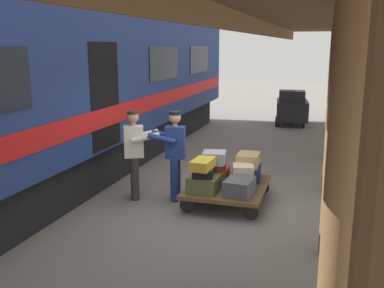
% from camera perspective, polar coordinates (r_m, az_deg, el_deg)
% --- Properties ---
extents(ground_plane, '(60.00, 60.00, 0.00)m').
position_cam_1_polar(ground_plane, '(8.19, 3.50, -8.00)').
color(ground_plane, slate).
extents(platform_canopy, '(3.20, 20.76, 3.56)m').
position_cam_1_polar(platform_canopy, '(7.47, 18.26, 14.84)').
color(platform_canopy, brown).
rests_on(platform_canopy, ground_plane).
extents(train_car, '(3.02, 18.29, 4.00)m').
position_cam_1_polar(train_car, '(9.30, -19.44, 6.85)').
color(train_car, navy).
rests_on(train_car, ground_plane).
extents(luggage_cart, '(1.41, 1.75, 0.34)m').
position_cam_1_polar(luggage_cart, '(8.29, 4.60, -5.62)').
color(luggage_cart, brown).
rests_on(luggage_cart, ground_plane).
extents(suitcase_navy_fabric, '(0.51, 0.67, 0.27)m').
position_cam_1_polar(suitcase_navy_fabric, '(8.63, 7.37, -3.67)').
color(suitcase_navy_fabric, navy).
rests_on(suitcase_navy_fabric, luggage_cart).
extents(suitcase_red_plastic, '(0.51, 0.68, 0.17)m').
position_cam_1_polar(suitcase_red_plastic, '(8.76, 3.27, -3.67)').
color(suitcase_red_plastic, '#AD231E').
rests_on(suitcase_red_plastic, luggage_cart).
extents(suitcase_slate_roller, '(0.50, 0.62, 0.28)m').
position_cam_1_polar(suitcase_slate_roller, '(7.72, 6.15, -5.56)').
color(suitcase_slate_roller, '#4C515B').
rests_on(suitcase_slate_roller, luggage_cart).
extents(suitcase_orange_carryall, '(0.51, 0.54, 0.25)m').
position_cam_1_polar(suitcase_orange_carryall, '(8.30, 2.48, -4.29)').
color(suitcase_orange_carryall, '#CC6B23').
rests_on(suitcase_orange_carryall, luggage_cart).
extents(suitcase_teal_softside, '(0.48, 0.54, 0.18)m').
position_cam_1_polar(suitcase_teal_softside, '(8.19, 6.79, -4.87)').
color(suitcase_teal_softside, '#1E666B').
rests_on(suitcase_teal_softside, luggage_cart).
extents(suitcase_olive_duffel, '(0.53, 0.56, 0.29)m').
position_cam_1_polar(suitcase_olive_duffel, '(7.86, 1.60, -5.16)').
color(suitcase_olive_duffel, brown).
rests_on(suitcase_olive_duffel, luggage_cart).
extents(suitcase_black_hardshell, '(0.44, 0.50, 0.14)m').
position_cam_1_polar(suitcase_black_hardshell, '(7.79, 1.46, -3.66)').
color(suitcase_black_hardshell, black).
rests_on(suitcase_black_hardshell, suitcase_olive_duffel).
extents(suitcase_cream_canvas, '(0.45, 0.46, 0.22)m').
position_cam_1_polar(suitcase_cream_canvas, '(8.15, 6.65, -3.47)').
color(suitcase_cream_canvas, beige).
rests_on(suitcase_cream_canvas, suitcase_teal_softside).
extents(suitcase_tan_vintage, '(0.41, 0.55, 0.24)m').
position_cam_1_polar(suitcase_tan_vintage, '(8.55, 7.28, -2.04)').
color(suitcase_tan_vintage, tan).
rests_on(suitcase_tan_vintage, suitcase_navy_fabric).
extents(suitcase_burgundy_valise, '(0.44, 0.43, 0.15)m').
position_cam_1_polar(suitcase_burgundy_valise, '(8.21, 2.61, -3.00)').
color(suitcase_burgundy_valise, maroon).
rests_on(suitcase_burgundy_valise, suitcase_orange_carryall).
extents(suitcase_yellow_case, '(0.35, 0.58, 0.17)m').
position_cam_1_polar(suitcase_yellow_case, '(7.71, 1.41, -2.61)').
color(suitcase_yellow_case, gold).
rests_on(suitcase_yellow_case, suitcase_black_hardshell).
extents(suitcase_gray_aluminum, '(0.47, 0.46, 0.22)m').
position_cam_1_polar(suitcase_gray_aluminum, '(8.15, 2.89, -1.76)').
color(suitcase_gray_aluminum, '#9EA0A5').
rests_on(suitcase_gray_aluminum, suitcase_burgundy_valise).
extents(porter_in_overalls, '(0.71, 0.50, 1.70)m').
position_cam_1_polar(porter_in_overalls, '(8.25, -2.31, -1.11)').
color(porter_in_overalls, navy).
rests_on(porter_in_overalls, ground_plane).
extents(porter_by_door, '(0.74, 0.61, 1.70)m').
position_cam_1_polar(porter_by_door, '(8.39, -7.39, -0.97)').
color(porter_by_door, '#332D28').
rests_on(porter_by_door, ground_plane).
extents(baggage_tug, '(1.28, 1.81, 1.30)m').
position_cam_1_polar(baggage_tug, '(16.69, 12.81, 4.56)').
color(baggage_tug, black).
rests_on(baggage_tug, ground_plane).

